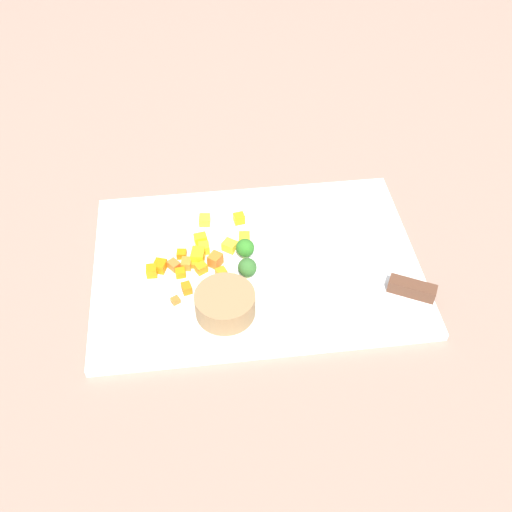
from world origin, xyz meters
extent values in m
plane|color=#8A6E5F|center=(0.00, 0.00, 0.00)|extent=(4.00, 4.00, 0.00)
cube|color=white|center=(0.00, 0.00, 0.01)|extent=(0.46, 0.32, 0.01)
cylinder|color=olive|center=(-0.05, -0.09, 0.03)|extent=(0.08, 0.08, 0.03)
cube|color=silver|center=(0.04, 0.00, 0.01)|extent=(0.15, 0.09, 0.00)
cube|color=#533221|center=(0.20, -0.08, 0.02)|extent=(0.06, 0.05, 0.02)
cube|color=orange|center=(-0.14, 0.00, 0.02)|extent=(0.02, 0.02, 0.01)
cube|color=orange|center=(-0.08, -0.01, 0.02)|extent=(0.02, 0.02, 0.01)
cube|color=orange|center=(-0.10, -0.04, 0.02)|extent=(0.02, 0.02, 0.01)
cube|color=orange|center=(-0.10, 0.00, 0.02)|extent=(0.02, 0.02, 0.01)
cube|color=orange|center=(-0.12, 0.00, 0.02)|extent=(0.02, 0.02, 0.01)
cube|color=orange|center=(-0.10, 0.02, 0.02)|extent=(0.02, 0.01, 0.01)
cube|color=orange|center=(-0.12, -0.06, 0.02)|extent=(0.01, 0.01, 0.01)
cube|color=orange|center=(-0.08, 0.01, 0.02)|extent=(0.02, 0.02, 0.01)
cube|color=orange|center=(-0.11, -0.01, 0.02)|extent=(0.02, 0.01, 0.01)
cube|color=orange|center=(-0.09, 0.00, 0.02)|extent=(0.01, 0.01, 0.01)
cube|color=orange|center=(-0.05, -0.03, 0.02)|extent=(0.01, 0.01, 0.01)
cube|color=orange|center=(-0.05, -0.02, 0.02)|extent=(0.02, 0.02, 0.01)
cube|color=orange|center=(-0.15, -0.01, 0.02)|extent=(0.01, 0.02, 0.01)
cube|color=orange|center=(-0.06, 0.00, 0.02)|extent=(0.02, 0.02, 0.02)
cube|color=yellow|center=(-0.03, 0.03, 0.02)|extent=(0.03, 0.02, 0.01)
cube|color=yellow|center=(-0.01, 0.04, 0.02)|extent=(0.02, 0.02, 0.01)
cube|color=yellow|center=(-0.08, 0.05, 0.02)|extent=(0.02, 0.02, 0.02)
cube|color=yellow|center=(-0.08, 0.01, 0.02)|extent=(0.02, 0.03, 0.02)
cube|color=yellow|center=(-0.02, 0.08, 0.02)|extent=(0.02, 0.02, 0.01)
cube|color=yellow|center=(-0.07, 0.03, 0.02)|extent=(0.02, 0.02, 0.01)
cube|color=yellow|center=(-0.07, 0.09, 0.02)|extent=(0.02, 0.02, 0.01)
cylinder|color=#8EAE64|center=(-0.02, -0.03, 0.02)|extent=(0.01, 0.01, 0.01)
sphere|color=#316328|center=(-0.02, -0.03, 0.03)|extent=(0.03, 0.03, 0.03)
cylinder|color=#8BB463|center=(-0.01, 0.01, 0.02)|extent=(0.01, 0.01, 0.01)
sphere|color=#2D7322|center=(-0.01, 0.01, 0.03)|extent=(0.03, 0.03, 0.03)
camera|label=1|loc=(-0.07, -0.58, 0.64)|focal=42.15mm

